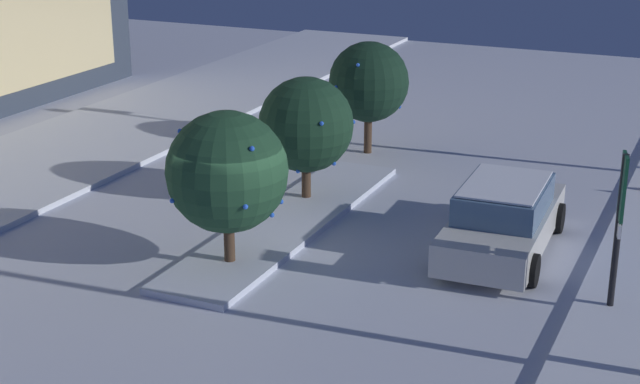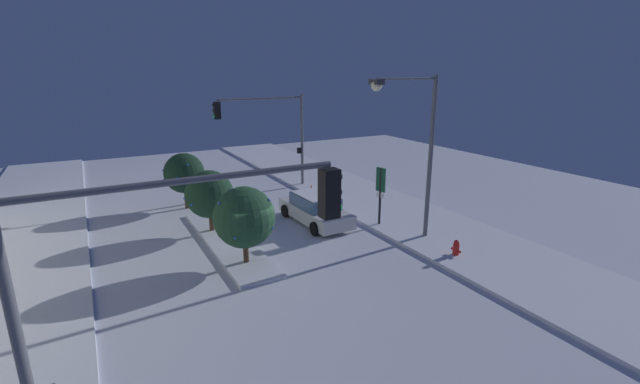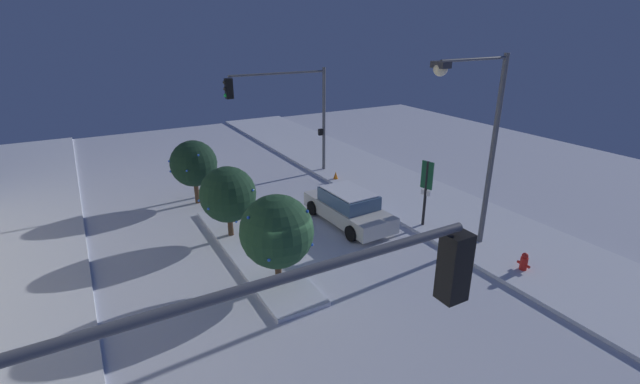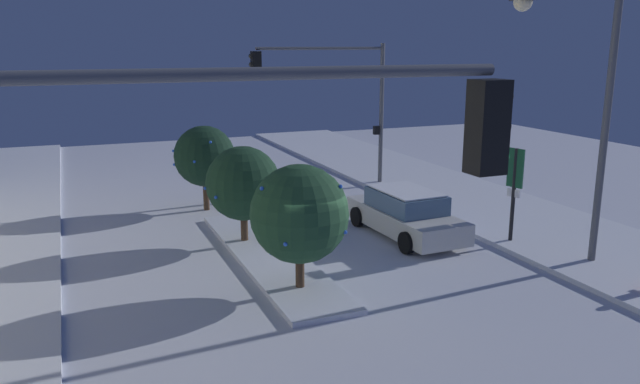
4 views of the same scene
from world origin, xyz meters
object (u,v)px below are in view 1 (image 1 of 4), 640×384
at_px(decorated_tree_left_of_median, 369,82).
at_px(traffic_light_corner_near_right, 593,7).
at_px(decorated_tree_right_of_median, 306,125).
at_px(street_lamp_arched, 612,73).
at_px(parking_info_sign, 620,214).
at_px(decorated_tree_median, 227,172).
at_px(car_near, 503,219).

bearing_deg(decorated_tree_left_of_median, traffic_light_corner_near_right, -76.99).
relative_size(decorated_tree_left_of_median, decorated_tree_right_of_median, 1.03).
height_order(street_lamp_arched, parking_info_sign, street_lamp_arched).
bearing_deg(traffic_light_corner_near_right, parking_info_sign, 103.43).
bearing_deg(decorated_tree_median, car_near, -57.04).
xyz_separation_m(street_lamp_arched, parking_info_sign, (2.36, -0.08, -2.93)).
distance_m(car_near, street_lamp_arched, 6.49).
distance_m(car_near, decorated_tree_median, 5.80).
distance_m(car_near, decorated_tree_left_of_median, 7.72).
xyz_separation_m(street_lamp_arched, decorated_tree_median, (1.32, 7.18, -2.83)).
height_order(decorated_tree_left_of_median, decorated_tree_right_of_median, decorated_tree_left_of_median).
xyz_separation_m(street_lamp_arched, decorated_tree_right_of_median, (5.47, 7.44, -2.91)).
distance_m(decorated_tree_median, decorated_tree_left_of_median, 8.63).
bearing_deg(car_near, decorated_tree_median, 120.85).
xyz_separation_m(decorated_tree_median, decorated_tree_left_of_median, (8.62, 0.46, 0.01)).
distance_m(traffic_light_corner_near_right, decorated_tree_median, 11.38).
height_order(car_near, street_lamp_arched, street_lamp_arched).
height_order(street_lamp_arched, decorated_tree_left_of_median, street_lamp_arched).
xyz_separation_m(traffic_light_corner_near_right, parking_info_sign, (-8.88, -2.12, -2.32)).
bearing_deg(parking_info_sign, car_near, -52.43).
distance_m(parking_info_sign, decorated_tree_median, 7.33).
xyz_separation_m(car_near, decorated_tree_right_of_median, (1.07, 5.00, 1.20)).
height_order(car_near, traffic_light_corner_near_right, traffic_light_corner_near_right).
relative_size(parking_info_sign, decorated_tree_right_of_median, 0.98).
height_order(street_lamp_arched, decorated_tree_right_of_median, street_lamp_arched).
relative_size(street_lamp_arched, decorated_tree_median, 2.28).
height_order(car_near, parking_info_sign, parking_info_sign).
height_order(parking_info_sign, decorated_tree_left_of_median, decorated_tree_left_of_median).
bearing_deg(parking_info_sign, decorated_tree_left_of_median, -57.82).
relative_size(parking_info_sign, decorated_tree_left_of_median, 0.95).
bearing_deg(traffic_light_corner_near_right, street_lamp_arched, 100.30).
xyz_separation_m(car_near, decorated_tree_left_of_median, (5.54, 5.21, 1.30)).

